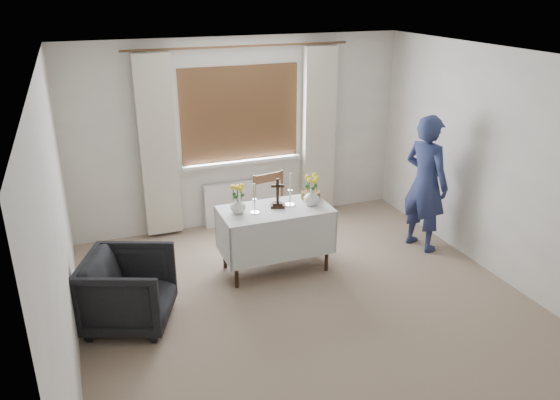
# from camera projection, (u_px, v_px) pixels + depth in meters

# --- Properties ---
(ground) EXTENTS (5.00, 5.00, 0.00)m
(ground) POSITION_uv_depth(u_px,v_px,m) (315.00, 313.00, 5.51)
(ground) COLOR gray
(ground) RESTS_ON ground
(altar_table) EXTENTS (1.24, 0.64, 0.76)m
(altar_table) POSITION_uv_depth(u_px,v_px,m) (275.00, 239.00, 6.23)
(altar_table) COLOR silver
(altar_table) RESTS_ON ground
(wooden_chair) EXTENTS (0.52, 0.52, 0.97)m
(wooden_chair) POSITION_uv_depth(u_px,v_px,m) (276.00, 215.00, 6.63)
(wooden_chair) COLOR #51321C
(wooden_chair) RESTS_ON ground
(armchair) EXTENTS (1.03, 1.02, 0.73)m
(armchair) POSITION_uv_depth(u_px,v_px,m) (129.00, 290.00, 5.23)
(armchair) COLOR black
(armchair) RESTS_ON ground
(person) EXTENTS (0.56, 0.71, 1.69)m
(person) POSITION_uv_depth(u_px,v_px,m) (426.00, 183.00, 6.61)
(person) COLOR navy
(person) RESTS_ON ground
(radiator) EXTENTS (1.10, 0.10, 0.60)m
(radiator) POSITION_uv_depth(u_px,v_px,m) (244.00, 202.00, 7.50)
(radiator) COLOR silver
(radiator) RESTS_ON ground
(wooden_cross) EXTENTS (0.19, 0.16, 0.34)m
(wooden_cross) POSITION_uv_depth(u_px,v_px,m) (278.00, 193.00, 6.07)
(wooden_cross) COLOR black
(wooden_cross) RESTS_ON altar_table
(candlestick_left) EXTENTS (0.13, 0.13, 0.34)m
(candlestick_left) POSITION_uv_depth(u_px,v_px,m) (255.00, 198.00, 5.91)
(candlestick_left) COLOR white
(candlestick_left) RESTS_ON altar_table
(candlestick_right) EXTENTS (0.12, 0.12, 0.38)m
(candlestick_right) POSITION_uv_depth(u_px,v_px,m) (290.00, 189.00, 6.11)
(candlestick_right) COLOR white
(candlestick_right) RESTS_ON altar_table
(flower_vase_left) EXTENTS (0.19, 0.19, 0.18)m
(flower_vase_left) POSITION_uv_depth(u_px,v_px,m) (238.00, 205.00, 5.94)
(flower_vase_left) COLOR silver
(flower_vase_left) RESTS_ON altar_table
(flower_vase_right) EXTENTS (0.23, 0.23, 0.19)m
(flower_vase_right) POSITION_uv_depth(u_px,v_px,m) (312.00, 197.00, 6.16)
(flower_vase_right) COLOR silver
(flower_vase_right) RESTS_ON altar_table
(wicker_basket) EXTENTS (0.30, 0.30, 0.09)m
(wicker_basket) POSITION_uv_depth(u_px,v_px,m) (311.00, 195.00, 6.37)
(wicker_basket) COLOR brown
(wicker_basket) RESTS_ON altar_table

